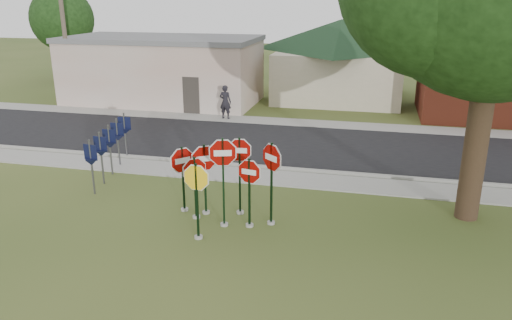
% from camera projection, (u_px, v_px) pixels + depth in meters
% --- Properties ---
extents(ground, '(120.00, 120.00, 0.00)m').
position_uv_depth(ground, '(206.00, 242.00, 14.27)').
color(ground, '#364A1B').
rests_on(ground, ground).
extents(sidewalk_near, '(60.00, 1.60, 0.06)m').
position_uv_depth(sidewalk_near, '(252.00, 176.00, 19.34)').
color(sidewalk_near, gray).
rests_on(sidewalk_near, ground).
extents(road, '(60.00, 7.00, 0.04)m').
position_uv_depth(road, '(275.00, 144.00, 23.49)').
color(road, black).
rests_on(road, ground).
extents(sidewalk_far, '(60.00, 1.60, 0.06)m').
position_uv_depth(sidewalk_far, '(290.00, 122.00, 27.46)').
color(sidewalk_far, gray).
rests_on(sidewalk_far, ground).
extents(curb, '(60.00, 0.20, 0.14)m').
position_uv_depth(curb, '(258.00, 167.00, 20.25)').
color(curb, gray).
rests_on(curb, ground).
extents(stop_sign_center, '(1.09, 0.35, 2.90)m').
position_uv_depth(stop_sign_center, '(223.00, 169.00, 14.67)').
color(stop_sign_center, '#99968F').
rests_on(stop_sign_center, ground).
extents(stop_sign_yellow, '(1.05, 0.24, 2.40)m').
position_uv_depth(stop_sign_yellow, '(197.00, 192.00, 14.00)').
color(stop_sign_yellow, '#99968F').
rests_on(stop_sign_yellow, ground).
extents(stop_sign_left, '(0.81, 0.71, 2.14)m').
position_uv_depth(stop_sign_left, '(195.00, 180.00, 15.38)').
color(stop_sign_left, '#99968F').
rests_on(stop_sign_left, ground).
extents(stop_sign_right, '(0.99, 0.24, 2.27)m').
position_uv_depth(stop_sign_right, '(249.00, 184.00, 14.77)').
color(stop_sign_right, '#99968F').
rests_on(stop_sign_right, ground).
extents(stop_sign_back_right, '(1.03, 0.24, 2.65)m').
position_uv_depth(stop_sign_back_right, '(240.00, 165.00, 15.59)').
color(stop_sign_back_right, '#99968F').
rests_on(stop_sign_back_right, ground).
extents(stop_sign_back_left, '(0.95, 0.67, 2.44)m').
position_uv_depth(stop_sign_back_left, '(205.00, 169.00, 15.63)').
color(stop_sign_back_left, '#99968F').
rests_on(stop_sign_back_left, ground).
extents(stop_sign_far_right, '(0.90, 0.75, 2.73)m').
position_uv_depth(stop_sign_far_right, '(272.00, 171.00, 14.83)').
color(stop_sign_far_right, '#99968F').
rests_on(stop_sign_far_right, ground).
extents(stop_sign_far_left, '(0.76, 0.85, 2.30)m').
position_uv_depth(stop_sign_far_left, '(183.00, 170.00, 15.88)').
color(stop_sign_far_left, '#99968F').
rests_on(stop_sign_far_left, ground).
extents(route_sign_row, '(1.43, 4.63, 2.00)m').
position_uv_depth(route_sign_row, '(110.00, 144.00, 19.23)').
color(route_sign_row, '#59595E').
rests_on(route_sign_row, ground).
extents(building_stucco, '(12.20, 6.20, 4.20)m').
position_uv_depth(building_stucco, '(163.00, 69.00, 32.19)').
color(building_stucco, beige).
rests_on(building_stucco, ground).
extents(building_house, '(11.60, 11.60, 6.20)m').
position_uv_depth(building_house, '(341.00, 43.00, 32.98)').
color(building_house, beige).
rests_on(building_house, ground).
extents(utility_pole_near, '(2.20, 0.26, 9.50)m').
position_uv_depth(utility_pole_near, '(64.00, 25.00, 29.82)').
color(utility_pole_near, '#4D4133').
rests_on(utility_pole_near, ground).
extents(bg_tree_left, '(4.90, 4.90, 7.35)m').
position_uv_depth(bg_tree_left, '(62.00, 19.00, 39.29)').
color(bg_tree_left, black).
rests_on(bg_tree_left, ground).
extents(pedestrian, '(0.74, 0.53, 1.89)m').
position_uv_depth(pedestrian, '(225.00, 102.00, 27.91)').
color(pedestrian, black).
rests_on(pedestrian, sidewalk_far).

